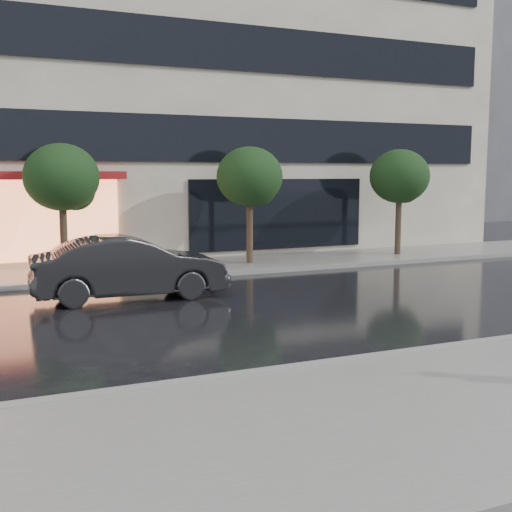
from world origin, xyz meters
TOP-DOWN VIEW (x-y plane):
  - ground at (0.00, 0.00)m, footprint 120.00×120.00m
  - sidewalk_near at (0.00, -3.25)m, footprint 60.00×4.50m
  - sidewalk_far at (0.00, 10.25)m, footprint 60.00×3.50m
  - curb_near at (0.00, -1.00)m, footprint 60.00×0.25m
  - curb_far at (0.00, 8.50)m, footprint 60.00×0.25m
  - office_building at (-0.00, 17.97)m, footprint 30.00×12.76m
  - bg_building_right at (26.00, 28.00)m, footprint 12.00×12.00m
  - tree_mid_west at (-2.94, 10.03)m, footprint 2.20×2.20m
  - tree_mid_east at (3.06, 10.03)m, footprint 2.20×2.20m
  - tree_far_east at (9.06, 10.03)m, footprint 2.20×2.20m
  - parked_car at (-1.92, 6.07)m, footprint 4.83×1.83m

SIDE VIEW (x-z plane):
  - ground at x=0.00m, z-range 0.00..0.00m
  - sidewalk_near at x=0.00m, z-range 0.00..0.12m
  - sidewalk_far at x=0.00m, z-range 0.00..0.12m
  - curb_near at x=0.00m, z-range 0.00..0.14m
  - curb_far at x=0.00m, z-range 0.00..0.14m
  - parked_car at x=-1.92m, z-range 0.00..1.57m
  - tree_mid_west at x=-2.94m, z-range 0.93..4.92m
  - tree_mid_east at x=3.06m, z-range 0.93..4.92m
  - tree_far_east at x=9.06m, z-range 0.93..4.92m
  - bg_building_right at x=26.00m, z-range 0.00..16.00m
  - office_building at x=0.00m, z-range 0.00..18.00m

